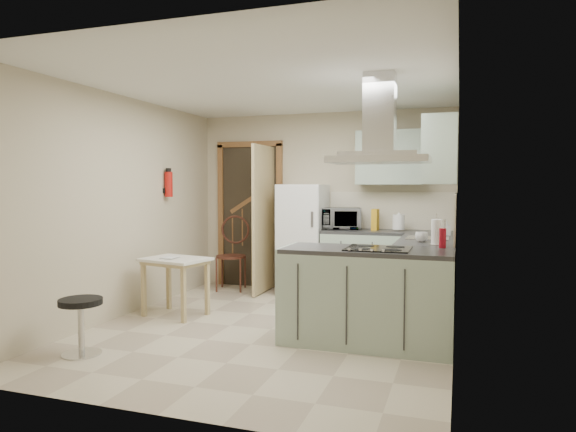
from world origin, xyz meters
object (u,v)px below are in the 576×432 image
(peninsula, at_px, (367,297))
(microwave, at_px, (341,219))
(stool, at_px, (81,326))
(bentwood_chair, at_px, (231,257))
(fridge, at_px, (303,239))
(drop_leaf_table, at_px, (176,287))
(extractor_hood, at_px, (379,160))

(peninsula, relative_size, microwave, 3.02)
(stool, bearing_deg, peninsula, 25.04)
(bentwood_chair, height_order, stool, bentwood_chair)
(peninsula, bearing_deg, bentwood_chair, 140.14)
(fridge, distance_m, drop_leaf_table, 1.96)
(bentwood_chair, bearing_deg, fridge, -7.65)
(bentwood_chair, bearing_deg, peninsula, -52.27)
(fridge, xyz_separation_m, microwave, (0.52, 0.05, 0.29))
(fridge, bearing_deg, bentwood_chair, -175.23)
(fridge, distance_m, bentwood_chair, 1.08)
(bentwood_chair, bearing_deg, drop_leaf_table, -101.91)
(microwave, bearing_deg, peninsula, -85.21)
(drop_leaf_table, distance_m, microwave, 2.39)
(peninsula, height_order, microwave, microwave)
(stool, bearing_deg, drop_leaf_table, 86.96)
(extractor_hood, bearing_deg, microwave, 111.54)
(drop_leaf_table, relative_size, microwave, 1.38)
(peninsula, relative_size, extractor_hood, 1.72)
(peninsula, relative_size, bentwood_chair, 1.62)
(extractor_hood, relative_size, bentwood_chair, 0.94)
(fridge, distance_m, extractor_hood, 2.57)
(extractor_hood, xyz_separation_m, stool, (-2.43, -1.09, -1.47))
(fridge, bearing_deg, drop_leaf_table, -122.53)
(drop_leaf_table, bearing_deg, fridge, 68.43)
(drop_leaf_table, bearing_deg, extractor_hood, 2.10)
(drop_leaf_table, distance_m, stool, 1.46)
(fridge, distance_m, peninsula, 2.35)
(extractor_hood, xyz_separation_m, drop_leaf_table, (-2.35, 0.37, -1.39))
(peninsula, height_order, stool, peninsula)
(peninsula, relative_size, drop_leaf_table, 2.20)
(peninsula, distance_m, extractor_hood, 1.27)
(fridge, relative_size, stool, 3.00)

